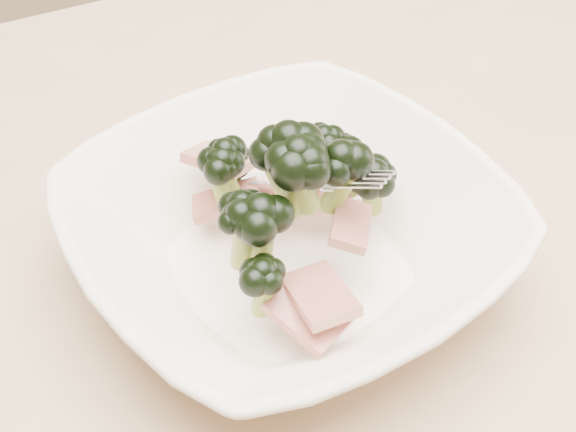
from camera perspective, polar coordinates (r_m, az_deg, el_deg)
The scene contains 2 objects.
dining_table at distance 0.65m, azimuth 5.27°, elevation -6.54°, with size 1.20×0.80×0.75m.
broccoli_dish at distance 0.52m, azimuth 0.02°, elevation -0.87°, with size 0.31×0.31×0.12m.
Camera 1 is at (-0.24, -0.35, 1.15)m, focal length 50.00 mm.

